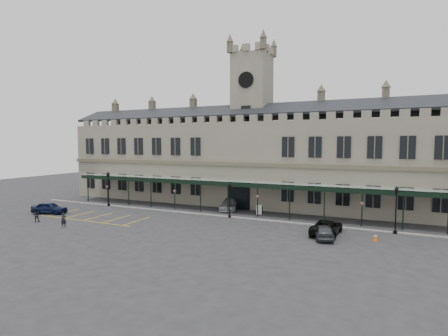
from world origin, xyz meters
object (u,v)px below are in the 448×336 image
at_px(lamp_post_left, 108,186).
at_px(lamp_post_mid, 230,197).
at_px(traffic_cone, 375,237).
at_px(sign_board, 259,210).
at_px(station_building, 252,161).
at_px(car_van, 326,227).
at_px(clock_tower, 252,116).
at_px(car_right_a, 324,231).
at_px(car_left_a, 49,208).
at_px(car_taxi, 229,204).
at_px(person_a, 64,220).
at_px(lamp_post_right, 396,205).
at_px(person_b, 36,215).

bearing_deg(lamp_post_left, lamp_post_mid, 0.14).
distance_m(traffic_cone, sign_board, 15.47).
bearing_deg(sign_board, station_building, 102.34).
bearing_deg(station_building, lamp_post_mid, -84.24).
distance_m(sign_board, car_van, 11.33).
relative_size(clock_tower, lamp_post_left, 4.94).
distance_m(lamp_post_mid, car_right_a, 13.06).
height_order(traffic_cone, car_left_a, car_left_a).
height_order(traffic_cone, car_taxi, car_taxi).
height_order(clock_tower, traffic_cone, clock_tower).
distance_m(car_taxi, car_van, 16.12).
distance_m(clock_tower, person_a, 29.00).
height_order(traffic_cone, person_a, person_a).
distance_m(traffic_cone, person_a, 31.80).
height_order(lamp_post_left, person_a, lamp_post_left).
height_order(car_van, car_right_a, car_van).
height_order(station_building, sign_board, station_building).
relative_size(clock_tower, person_a, 15.54).
xyz_separation_m(station_building, car_left_a, (-21.00, -18.10, -5.72)).
bearing_deg(station_building, lamp_post_right, -29.02).
relative_size(lamp_post_mid, person_a, 2.73).
bearing_deg(clock_tower, lamp_post_right, -29.22).
height_order(lamp_post_mid, car_left_a, lamp_post_mid).
relative_size(car_taxi, car_right_a, 1.30).
relative_size(lamp_post_mid, car_right_a, 1.07).
height_order(station_building, lamp_post_right, station_building).
relative_size(clock_tower, sign_board, 20.12).
bearing_deg(person_a, car_left_a, 90.57).
relative_size(traffic_cone, person_a, 0.45).
height_order(station_building, lamp_post_mid, station_building).
bearing_deg(person_a, lamp_post_left, 52.58).
distance_m(sign_board, car_left_a, 26.96).
relative_size(sign_board, car_taxi, 0.23).
relative_size(traffic_cone, car_taxi, 0.13).
bearing_deg(sign_board, person_b, -160.78).
xyz_separation_m(sign_board, car_left_a, (-24.71, -10.77, 0.15)).
distance_m(lamp_post_mid, car_van, 12.49).
bearing_deg(clock_tower, person_b, -129.61).
distance_m(car_left_a, person_b, 4.77).
bearing_deg(lamp_post_mid, traffic_cone, -12.74).
relative_size(lamp_post_left, lamp_post_right, 1.04).
height_order(lamp_post_mid, traffic_cone, lamp_post_mid).
xyz_separation_m(car_right_a, person_b, (-31.30, -6.46, 0.11)).
bearing_deg(person_b, person_a, 129.45).
distance_m(station_building, lamp_post_left, 21.23).
height_order(lamp_post_right, person_b, lamp_post_right).
height_order(clock_tower, sign_board, clock_tower).
bearing_deg(person_b, car_right_a, 147.62).
bearing_deg(lamp_post_right, sign_board, 167.83).
height_order(station_building, person_a, station_building).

